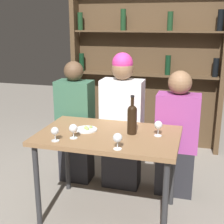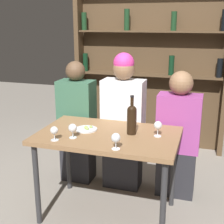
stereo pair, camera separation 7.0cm
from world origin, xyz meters
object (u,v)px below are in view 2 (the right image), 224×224
object	(u,v)px
wine_glass_0	(158,126)
seated_person_right	(178,138)
wine_glass_3	(73,128)
seated_person_center	(123,124)
wine_glass_1	(54,131)
food_plate_0	(86,129)
seated_person_left	(77,126)
wine_bottle	(132,118)
wine_glass_2	(116,138)

from	to	relation	value
wine_glass_0	seated_person_right	world-z (taller)	seated_person_right
wine_glass_3	seated_person_center	bearing A→B (deg)	72.71
wine_glass_1	food_plate_0	distance (m)	0.33
seated_person_left	seated_person_center	size ratio (longest dim) A/B	0.93
wine_glass_3	food_plate_0	distance (m)	0.21
wine_glass_0	food_plate_0	xyz separation A→B (m)	(-0.59, -0.03, -0.08)
wine_bottle	seated_person_left	xyz separation A→B (m)	(-0.68, 0.46, -0.28)
food_plate_0	seated_person_right	size ratio (longest dim) A/B	0.15
wine_glass_1	wine_glass_2	size ratio (longest dim) A/B	0.92
wine_glass_2	seated_person_right	bearing A→B (deg)	66.06
food_plate_0	seated_person_left	world-z (taller)	seated_person_left
wine_glass_1	wine_glass_2	world-z (taller)	wine_glass_2
wine_glass_1	seated_person_right	world-z (taller)	seated_person_right
wine_bottle	wine_glass_1	world-z (taller)	wine_bottle
wine_glass_2	wine_glass_3	distance (m)	0.40
wine_bottle	seated_person_right	size ratio (longest dim) A/B	0.26
wine_glass_0	seated_person_center	world-z (taller)	seated_person_center
food_plate_0	seated_person_right	bearing A→B (deg)	34.50
wine_glass_1	seated_person_right	distance (m)	1.17
food_plate_0	seated_person_left	xyz separation A→B (m)	(-0.30, 0.48, -0.16)
wine_glass_1	wine_glass_2	xyz separation A→B (m)	(0.49, -0.03, 0.01)
wine_glass_2	seated_person_right	distance (m)	0.91
wine_glass_0	wine_glass_3	xyz separation A→B (m)	(-0.62, -0.23, -0.01)
wine_glass_3	seated_person_left	distance (m)	0.77
wine_glass_2	food_plate_0	distance (m)	0.48
seated_person_center	seated_person_left	bearing A→B (deg)	180.00
wine_glass_1	food_plate_0	bearing A→B (deg)	64.19
wine_glass_1	seated_person_center	distance (m)	0.85
seated_person_right	food_plate_0	bearing A→B (deg)	-145.50
wine_bottle	wine_glass_0	world-z (taller)	wine_bottle
wine_glass_1	wine_glass_3	size ratio (longest dim) A/B	0.96
wine_glass_0	food_plate_0	distance (m)	0.59
seated_person_right	wine_glass_0	bearing A→B (deg)	-104.52
wine_glass_1	wine_glass_0	bearing A→B (deg)	23.56
food_plate_0	seated_person_center	distance (m)	0.53
seated_person_right	wine_bottle	bearing A→B (deg)	-125.23
wine_glass_0	seated_person_center	xyz separation A→B (m)	(-0.40, 0.46, -0.17)
wine_glass_3	food_plate_0	world-z (taller)	wine_glass_3
food_plate_0	seated_person_right	world-z (taller)	seated_person_right
wine_glass_2	seated_person_center	distance (m)	0.83
wine_glass_2	seated_person_center	size ratio (longest dim) A/B	0.09
seated_person_center	food_plate_0	bearing A→B (deg)	-110.71
seated_person_left	seated_person_right	bearing A→B (deg)	0.00
wine_glass_1	wine_glass_2	distance (m)	0.49
wine_bottle	food_plate_0	size ratio (longest dim) A/B	1.71
wine_glass_0	seated_person_center	size ratio (longest dim) A/B	0.09
wine_glass_0	wine_glass_2	world-z (taller)	wine_glass_0
food_plate_0	seated_person_center	bearing A→B (deg)	69.29
food_plate_0	seated_person_left	bearing A→B (deg)	121.61
wine_bottle	wine_glass_1	bearing A→B (deg)	-148.98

